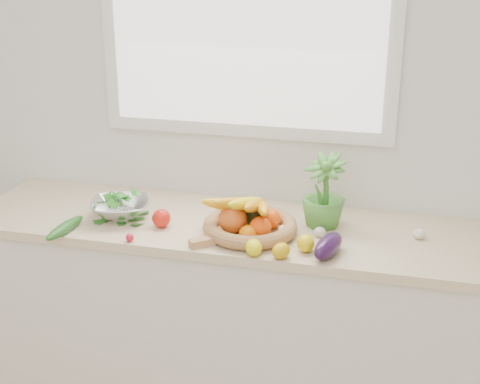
% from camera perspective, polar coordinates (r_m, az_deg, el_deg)
% --- Properties ---
extents(back_wall, '(4.50, 0.02, 2.70)m').
position_cam_1_polar(back_wall, '(2.97, 0.58, 7.65)').
color(back_wall, white).
rests_on(back_wall, ground).
extents(counter_cabinet, '(2.20, 0.58, 0.86)m').
position_cam_1_polar(counter_cabinet, '(3.05, -0.83, -10.74)').
color(counter_cabinet, silver).
rests_on(counter_cabinet, ground).
extents(countertop, '(2.24, 0.62, 0.04)m').
position_cam_1_polar(countertop, '(2.84, -0.88, -2.98)').
color(countertop, beige).
rests_on(countertop, counter_cabinet).
extents(window_frame, '(1.30, 0.03, 1.10)m').
position_cam_1_polar(window_frame, '(2.89, 0.54, 15.33)').
color(window_frame, white).
rests_on(window_frame, back_wall).
extents(window_pane, '(1.18, 0.01, 0.98)m').
position_cam_1_polar(window_pane, '(2.87, 0.44, 15.30)').
color(window_pane, white).
rests_on(window_pane, window_frame).
extents(orange_loose, '(0.09, 0.09, 0.07)m').
position_cam_1_polar(orange_loose, '(2.63, 0.70, -3.63)').
color(orange_loose, orange).
rests_on(orange_loose, countertop).
extents(lemon_a, '(0.09, 0.10, 0.07)m').
position_cam_1_polar(lemon_a, '(2.58, 5.63, -4.35)').
color(lemon_a, yellow).
rests_on(lemon_a, countertop).
extents(lemon_b, '(0.09, 0.10, 0.06)m').
position_cam_1_polar(lemon_b, '(2.52, 3.52, -5.03)').
color(lemon_b, gold).
rests_on(lemon_b, countertop).
extents(lemon_c, '(0.09, 0.10, 0.06)m').
position_cam_1_polar(lemon_c, '(2.53, 1.18, -4.76)').
color(lemon_c, yellow).
rests_on(lemon_c, countertop).
extents(apple, '(0.10, 0.10, 0.08)m').
position_cam_1_polar(apple, '(2.79, -6.73, -2.24)').
color(apple, red).
rests_on(apple, countertop).
extents(ginger, '(0.10, 0.10, 0.03)m').
position_cam_1_polar(ginger, '(2.62, -3.25, -4.31)').
color(ginger, tan).
rests_on(ginger, countertop).
extents(garlic_a, '(0.06, 0.06, 0.05)m').
position_cam_1_polar(garlic_a, '(2.70, 3.82, -3.32)').
color(garlic_a, white).
rests_on(garlic_a, countertop).
extents(garlic_b, '(0.05, 0.05, 0.04)m').
position_cam_1_polar(garlic_b, '(2.77, 15.04, -3.47)').
color(garlic_b, white).
rests_on(garlic_b, countertop).
extents(garlic_c, '(0.06, 0.06, 0.04)m').
position_cam_1_polar(garlic_c, '(2.71, 6.82, -3.42)').
color(garlic_c, white).
rests_on(garlic_c, countertop).
extents(eggplant, '(0.13, 0.22, 0.08)m').
position_cam_1_polar(eggplant, '(2.55, 7.54, -4.58)').
color(eggplant, '#280F37').
rests_on(eggplant, countertop).
extents(cucumber, '(0.07, 0.26, 0.05)m').
position_cam_1_polar(cucumber, '(2.81, -14.72, -2.97)').
color(cucumber, '#1D5117').
rests_on(cucumber, countertop).
extents(radish, '(0.04, 0.04, 0.03)m').
position_cam_1_polar(radish, '(2.69, -9.39, -3.85)').
color(radish, red).
rests_on(radish, countertop).
extents(potted_herb, '(0.24, 0.24, 0.32)m').
position_cam_1_polar(potted_herb, '(2.77, 7.16, 0.00)').
color(potted_herb, '#478C33').
rests_on(potted_herb, countertop).
extents(fruit_basket, '(0.50, 0.50, 0.19)m').
position_cam_1_polar(fruit_basket, '(2.71, 0.79, -2.51)').
color(fruit_basket, tan).
rests_on(fruit_basket, countertop).
extents(colander_with_spinach, '(0.31, 0.31, 0.13)m').
position_cam_1_polar(colander_with_spinach, '(2.89, -10.20, -1.05)').
color(colander_with_spinach, silver).
rests_on(colander_with_spinach, countertop).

